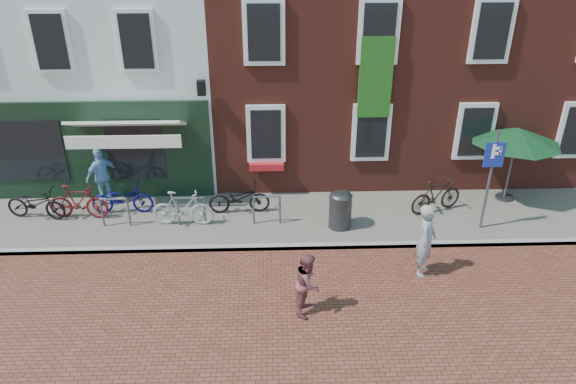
{
  "coord_description": "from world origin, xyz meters",
  "views": [
    {
      "loc": [
        0.65,
        -10.97,
        7.2
      ],
      "look_at": [
        1.05,
        0.63,
        1.32
      ],
      "focal_mm": 32.46,
      "sensor_mm": 36.0,
      "label": 1
    }
  ],
  "objects_px": {
    "bicycle_1": "(78,202)",
    "bicycle_5": "(436,196)",
    "cafe_person": "(102,176)",
    "litter_bin": "(340,208)",
    "bicycle_3": "(183,208)",
    "woman": "(426,240)",
    "bicycle_4": "(239,198)",
    "parking_sign": "(492,168)",
    "parasol": "(518,133)",
    "bicycle_2": "(122,198)",
    "boy": "(308,283)",
    "bicycle_0": "(36,204)"
  },
  "relations": [
    {
      "from": "boy",
      "to": "bicycle_5",
      "type": "distance_m",
      "value": 5.56
    },
    {
      "from": "parking_sign",
      "to": "bicycle_5",
      "type": "xyz_separation_m",
      "value": [
        -0.97,
        0.94,
        -1.24
      ]
    },
    {
      "from": "cafe_person",
      "to": "bicycle_4",
      "type": "distance_m",
      "value": 4.0
    },
    {
      "from": "bicycle_0",
      "to": "bicycle_3",
      "type": "bearing_deg",
      "value": -86.69
    },
    {
      "from": "parking_sign",
      "to": "bicycle_2",
      "type": "bearing_deg",
      "value": 173.17
    },
    {
      "from": "parking_sign",
      "to": "bicycle_5",
      "type": "bearing_deg",
      "value": 135.99
    },
    {
      "from": "cafe_person",
      "to": "litter_bin",
      "type": "bearing_deg",
      "value": 121.26
    },
    {
      "from": "woman",
      "to": "bicycle_4",
      "type": "relative_size",
      "value": 1.05
    },
    {
      "from": "cafe_person",
      "to": "bicycle_3",
      "type": "distance_m",
      "value": 2.83
    },
    {
      "from": "bicycle_3",
      "to": "bicycle_0",
      "type": "bearing_deg",
      "value": 86.15
    },
    {
      "from": "parking_sign",
      "to": "cafe_person",
      "type": "bearing_deg",
      "value": 170.0
    },
    {
      "from": "boy",
      "to": "bicycle_1",
      "type": "height_order",
      "value": "boy"
    },
    {
      "from": "parasol",
      "to": "bicycle_4",
      "type": "bearing_deg",
      "value": -175.91
    },
    {
      "from": "parking_sign",
      "to": "bicycle_5",
      "type": "relative_size",
      "value": 1.68
    },
    {
      "from": "litter_bin",
      "to": "boy",
      "type": "relative_size",
      "value": 0.78
    },
    {
      "from": "bicycle_3",
      "to": "cafe_person",
      "type": "bearing_deg",
      "value": 63.53
    },
    {
      "from": "parking_sign",
      "to": "bicycle_5",
      "type": "height_order",
      "value": "parking_sign"
    },
    {
      "from": "litter_bin",
      "to": "bicycle_3",
      "type": "relative_size",
      "value": 0.67
    },
    {
      "from": "bicycle_1",
      "to": "bicycle_5",
      "type": "bearing_deg",
      "value": -84.16
    },
    {
      "from": "bicycle_4",
      "to": "woman",
      "type": "bearing_deg",
      "value": -125.73
    },
    {
      "from": "woman",
      "to": "bicycle_1",
      "type": "relative_size",
      "value": 1.08
    },
    {
      "from": "woman",
      "to": "bicycle_4",
      "type": "height_order",
      "value": "woman"
    },
    {
      "from": "boy",
      "to": "cafe_person",
      "type": "height_order",
      "value": "cafe_person"
    },
    {
      "from": "parking_sign",
      "to": "bicycle_3",
      "type": "relative_size",
      "value": 1.68
    },
    {
      "from": "bicycle_1",
      "to": "bicycle_5",
      "type": "relative_size",
      "value": 1.0
    },
    {
      "from": "bicycle_1",
      "to": "bicycle_5",
      "type": "xyz_separation_m",
      "value": [
        9.82,
        0.03,
        0.0
      ]
    },
    {
      "from": "bicycle_1",
      "to": "bicycle_3",
      "type": "relative_size",
      "value": 1.0
    },
    {
      "from": "woman",
      "to": "cafe_person",
      "type": "height_order",
      "value": "woman"
    },
    {
      "from": "bicycle_2",
      "to": "bicycle_3",
      "type": "xyz_separation_m",
      "value": [
        1.77,
        -0.72,
        0.05
      ]
    },
    {
      "from": "litter_bin",
      "to": "woman",
      "type": "height_order",
      "value": "woman"
    },
    {
      "from": "cafe_person",
      "to": "bicycle_5",
      "type": "xyz_separation_m",
      "value": [
        9.38,
        -0.89,
        -0.34
      ]
    },
    {
      "from": "parking_sign",
      "to": "parasol",
      "type": "xyz_separation_m",
      "value": [
        1.3,
        1.63,
        0.32
      ]
    },
    {
      "from": "bicycle_2",
      "to": "boy",
      "type": "bearing_deg",
      "value": -131.81
    },
    {
      "from": "cafe_person",
      "to": "bicycle_4",
      "type": "xyz_separation_m",
      "value": [
        3.91,
        -0.75,
        -0.39
      ]
    },
    {
      "from": "boy",
      "to": "bicycle_2",
      "type": "distance_m",
      "value": 6.45
    },
    {
      "from": "bicycle_0",
      "to": "bicycle_1",
      "type": "distance_m",
      "value": 1.16
    },
    {
      "from": "parking_sign",
      "to": "boy",
      "type": "bearing_deg",
      "value": -147.42
    },
    {
      "from": "parking_sign",
      "to": "litter_bin",
      "type": "bearing_deg",
      "value": 177.15
    },
    {
      "from": "boy",
      "to": "bicycle_3",
      "type": "relative_size",
      "value": 0.86
    },
    {
      "from": "bicycle_2",
      "to": "bicycle_3",
      "type": "bearing_deg",
      "value": -112.86
    },
    {
      "from": "parasol",
      "to": "bicycle_3",
      "type": "xyz_separation_m",
      "value": [
        -9.2,
        -1.19,
        -1.56
      ]
    },
    {
      "from": "bicycle_4",
      "to": "boy",
      "type": "bearing_deg",
      "value": -161.12
    },
    {
      "from": "bicycle_3",
      "to": "bicycle_4",
      "type": "xyz_separation_m",
      "value": [
        1.46,
        0.63,
        -0.05
      ]
    },
    {
      "from": "parking_sign",
      "to": "bicycle_4",
      "type": "distance_m",
      "value": 6.66
    },
    {
      "from": "parasol",
      "to": "cafe_person",
      "type": "bearing_deg",
      "value": 179.02
    },
    {
      "from": "bicycle_5",
      "to": "parking_sign",
      "type": "bearing_deg",
      "value": -155.22
    },
    {
      "from": "cafe_person",
      "to": "bicycle_4",
      "type": "relative_size",
      "value": 0.99
    },
    {
      "from": "bicycle_5",
      "to": "bicycle_2",
      "type": "bearing_deg",
      "value": 67.31
    },
    {
      "from": "litter_bin",
      "to": "parasol",
      "type": "height_order",
      "value": "parasol"
    },
    {
      "from": "cafe_person",
      "to": "bicycle_5",
      "type": "distance_m",
      "value": 9.43
    }
  ]
}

